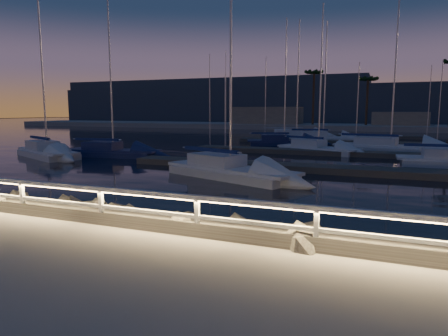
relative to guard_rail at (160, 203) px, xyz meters
The scene contains 17 objects.
ground 0.78m from the guard_rail, ahead, with size 400.00×400.00×0.00m, color gray.
harbor_water 31.27m from the guard_rail, 89.87° to the left, with size 400.00×440.00×0.60m.
guard_rail is the anchor object (origin of this frame).
riprap 4.60m from the guard_rail, 164.55° to the left, with size 24.71×2.70×1.27m.
floating_docks 32.52m from the guard_rail, 89.88° to the left, with size 22.00×36.00×0.40m.
far_shore 74.05m from the guard_rail, 90.04° to the left, with size 160.00×14.00×5.20m.
palm_left 73.04m from the guard_rail, 96.29° to the left, with size 3.00×3.00×11.20m.
palm_center 73.47m from the guard_rail, 88.38° to the left, with size 3.00×3.00×9.70m.
distant_hills 135.56m from the guard_rail, 99.37° to the left, with size 230.00×37.50×18.00m.
sailboat_a 25.59m from the guard_rail, 141.93° to the left, with size 8.09×5.27×13.56m.
sailboat_b 12.44m from the guard_rail, 103.10° to the left, with size 8.67×5.26×14.33m.
sailboat_f 23.96m from the guard_rail, 130.57° to the left, with size 8.10×3.23×13.43m.
sailboat_g 34.49m from the guard_rail, 98.28° to the left, with size 8.26×4.83×13.57m.
sailboat_j 27.29m from the guard_rail, 90.36° to the left, with size 7.81×4.88×12.94m.
sailboat_k 44.57m from the guard_rail, 97.34° to the left, with size 9.41×6.06×15.60m.
sailboat_l 31.43m from the guard_rail, 79.45° to the left, with size 10.34×4.62×16.90m.
sailboat_n 40.48m from the guard_rail, 92.35° to the left, with size 8.71×4.47×14.31m.
Camera 1 is at (5.31, -8.91, 3.18)m, focal length 32.00 mm.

